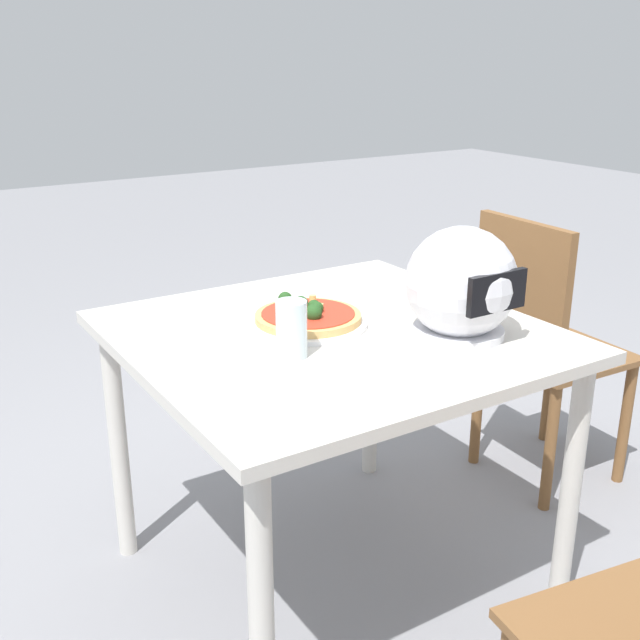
{
  "coord_description": "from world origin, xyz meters",
  "views": [
    {
      "loc": [
        0.97,
        1.49,
        1.39
      ],
      "look_at": [
        0.02,
        -0.03,
        0.75
      ],
      "focal_mm": 43.41,
      "sensor_mm": 36.0,
      "label": 1
    }
  ],
  "objects_px": {
    "drinking_glass": "(292,329)",
    "chair_side": "(538,339)",
    "dining_table": "(332,363)",
    "pizza": "(308,315)",
    "motorcycle_helmet": "(461,285)"
  },
  "relations": [
    {
      "from": "motorcycle_helmet",
      "to": "dining_table",
      "type": "bearing_deg",
      "value": -39.26
    },
    {
      "from": "motorcycle_helmet",
      "to": "drinking_glass",
      "type": "distance_m",
      "value": 0.42
    },
    {
      "from": "dining_table",
      "to": "drinking_glass",
      "type": "distance_m",
      "value": 0.25
    },
    {
      "from": "drinking_glass",
      "to": "chair_side",
      "type": "xyz_separation_m",
      "value": [
        -1.02,
        -0.19,
        -0.29
      ]
    },
    {
      "from": "chair_side",
      "to": "dining_table",
      "type": "bearing_deg",
      "value": 6.34
    },
    {
      "from": "motorcycle_helmet",
      "to": "drinking_glass",
      "type": "bearing_deg",
      "value": -13.62
    },
    {
      "from": "motorcycle_helmet",
      "to": "pizza",
      "type": "bearing_deg",
      "value": -44.18
    },
    {
      "from": "motorcycle_helmet",
      "to": "chair_side",
      "type": "bearing_deg",
      "value": -154.88
    },
    {
      "from": "chair_side",
      "to": "drinking_glass",
      "type": "bearing_deg",
      "value": 10.52
    },
    {
      "from": "pizza",
      "to": "drinking_glass",
      "type": "height_order",
      "value": "drinking_glass"
    },
    {
      "from": "drinking_glass",
      "to": "chair_side",
      "type": "bearing_deg",
      "value": -169.48
    },
    {
      "from": "pizza",
      "to": "motorcycle_helmet",
      "type": "xyz_separation_m",
      "value": [
        -0.27,
        0.26,
        0.1
      ]
    },
    {
      "from": "dining_table",
      "to": "chair_side",
      "type": "height_order",
      "value": "chair_side"
    },
    {
      "from": "drinking_glass",
      "to": "pizza",
      "type": "bearing_deg",
      "value": -131.04
    },
    {
      "from": "dining_table",
      "to": "pizza",
      "type": "distance_m",
      "value": 0.13
    }
  ]
}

